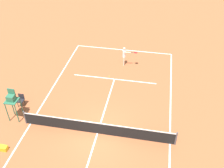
{
  "coord_description": "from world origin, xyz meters",
  "views": [
    {
      "loc": [
        -3.13,
        11.36,
        12.8
      ],
      "look_at": [
        -0.13,
        -4.41,
        0.8
      ],
      "focal_mm": 41.97,
      "sensor_mm": 36.0,
      "label": 1
    }
  ],
  "objects_px": {
    "equipment_bag": "(1,148)",
    "player_serving": "(125,55)",
    "courtside_chair_mid": "(21,100)",
    "umpire_chair": "(12,100)",
    "tennis_ball": "(109,76)"
  },
  "relations": [
    {
      "from": "equipment_bag",
      "to": "player_serving",
      "type": "bearing_deg",
      "value": -118.51
    },
    {
      "from": "courtside_chair_mid",
      "to": "umpire_chair",
      "type": "bearing_deg",
      "value": 100.51
    },
    {
      "from": "tennis_ball",
      "to": "umpire_chair",
      "type": "height_order",
      "value": "umpire_chair"
    },
    {
      "from": "umpire_chair",
      "to": "tennis_ball",
      "type": "bearing_deg",
      "value": -131.11
    },
    {
      "from": "tennis_ball",
      "to": "equipment_bag",
      "type": "height_order",
      "value": "equipment_bag"
    },
    {
      "from": "player_serving",
      "to": "tennis_ball",
      "type": "relative_size",
      "value": 26.19
    },
    {
      "from": "player_serving",
      "to": "tennis_ball",
      "type": "height_order",
      "value": "player_serving"
    },
    {
      "from": "umpire_chair",
      "to": "player_serving",
      "type": "bearing_deg",
      "value": -127.78
    },
    {
      "from": "tennis_ball",
      "to": "umpire_chair",
      "type": "distance_m",
      "value": 8.25
    },
    {
      "from": "tennis_ball",
      "to": "equipment_bag",
      "type": "relative_size",
      "value": 0.09
    },
    {
      "from": "player_serving",
      "to": "equipment_bag",
      "type": "distance_m",
      "value": 12.45
    },
    {
      "from": "player_serving",
      "to": "courtside_chair_mid",
      "type": "bearing_deg",
      "value": -50.95
    },
    {
      "from": "umpire_chair",
      "to": "courtside_chair_mid",
      "type": "xyz_separation_m",
      "value": [
        0.24,
        -1.3,
        -1.07
      ]
    },
    {
      "from": "player_serving",
      "to": "equipment_bag",
      "type": "xyz_separation_m",
      "value": [
        5.93,
        10.91,
        -0.92
      ]
    },
    {
      "from": "umpire_chair",
      "to": "courtside_chair_mid",
      "type": "bearing_deg",
      "value": -79.49
    }
  ]
}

